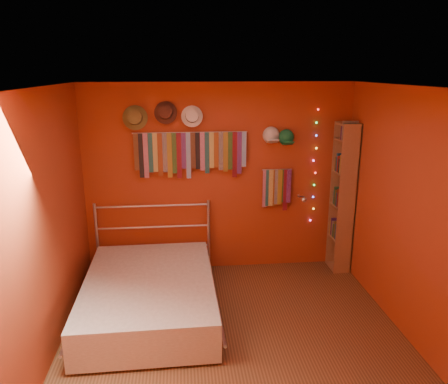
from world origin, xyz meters
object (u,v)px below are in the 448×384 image
object	(u,v)px
tie_rack	(190,152)
bookshelf	(346,197)
reading_lamp	(303,199)
bed	(150,295)

from	to	relation	value
tie_rack	bookshelf	bearing A→B (deg)	-4.35
bookshelf	reading_lamp	bearing A→B (deg)	-178.98
tie_rack	reading_lamp	xyz separation A→B (m)	(1.46, -0.17, -0.62)
tie_rack	bookshelf	size ratio (longest dim) A/B	0.72
reading_lamp	bed	bearing A→B (deg)	-155.22
tie_rack	reading_lamp	bearing A→B (deg)	-6.46
tie_rack	bed	distance (m)	1.84
tie_rack	reading_lamp	distance (m)	1.59
bookshelf	bed	bearing A→B (deg)	-160.15
reading_lamp	bed	size ratio (longest dim) A/B	0.14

